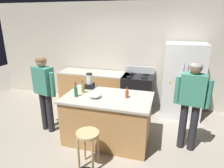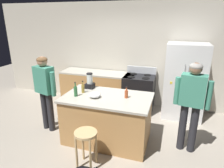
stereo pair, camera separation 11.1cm
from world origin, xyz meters
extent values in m
plane|color=#9E9384|center=(0.00, 0.00, 0.00)|extent=(14.00, 14.00, 0.00)
cube|color=beige|center=(0.00, 1.95, 1.35)|extent=(8.00, 0.10, 2.70)
cube|color=#B7844C|center=(0.00, 0.00, 0.44)|extent=(1.57, 0.92, 0.87)
cube|color=#B2AD9E|center=(0.00, 0.00, 0.89)|extent=(1.63, 0.98, 0.04)
cube|color=#B7844C|center=(-0.80, 1.55, 0.44)|extent=(2.00, 0.64, 0.87)
cube|color=#B2AD9E|center=(-0.80, 1.55, 0.89)|extent=(2.00, 0.64, 0.04)
cube|color=silver|center=(1.39, 1.50, 0.88)|extent=(0.90, 0.70, 1.76)
cylinder|color=#B7BABF|center=(1.35, 1.13, 0.97)|extent=(0.02, 0.02, 0.79)
cylinder|color=#B7BABF|center=(1.43, 1.13, 0.97)|extent=(0.02, 0.02, 0.79)
cube|color=yellow|center=(1.10, 1.15, 0.93)|extent=(0.05, 0.01, 0.05)
cube|color=#268CD8|center=(1.65, 1.15, 0.94)|extent=(0.05, 0.01, 0.05)
cube|color=orange|center=(1.46, 1.15, 1.06)|extent=(0.05, 0.01, 0.05)
cube|color=black|center=(0.33, 1.52, 0.46)|extent=(0.76, 0.64, 0.91)
cube|color=black|center=(0.33, 1.20, 0.41)|extent=(0.60, 0.01, 0.24)
cube|color=#B7BABF|center=(0.33, 1.81, 1.00)|extent=(0.76, 0.06, 0.18)
cylinder|color=black|center=(0.15, 1.37, 0.92)|extent=(0.18, 0.18, 0.01)
cylinder|color=black|center=(0.51, 1.37, 0.92)|extent=(0.18, 0.18, 0.01)
cylinder|color=black|center=(0.15, 1.67, 0.92)|extent=(0.18, 0.18, 0.01)
cylinder|color=black|center=(0.51, 1.67, 0.92)|extent=(0.18, 0.18, 0.01)
cylinder|color=#26262B|center=(-1.41, 0.01, 0.42)|extent=(0.16, 0.16, 0.85)
cylinder|color=#26262B|center=(-1.24, -0.04, 0.42)|extent=(0.16, 0.16, 0.85)
cube|color=#3F8C72|center=(-1.33, -0.01, 1.12)|extent=(0.44, 0.32, 0.54)
cylinder|color=#3F8C72|center=(-1.57, 0.05, 1.07)|extent=(0.11, 0.11, 0.49)
cylinder|color=#3F8C72|center=(-1.09, -0.08, 1.07)|extent=(0.11, 0.11, 0.49)
sphere|color=tan|center=(-1.33, -0.01, 1.49)|extent=(0.25, 0.25, 0.20)
ellipsoid|color=brown|center=(-1.33, -0.01, 1.52)|extent=(0.26, 0.26, 0.12)
cylinder|color=#26262B|center=(1.55, 0.12, 0.44)|extent=(0.15, 0.15, 0.88)
cylinder|color=#26262B|center=(1.37, 0.15, 0.44)|extent=(0.15, 0.15, 0.88)
cube|color=#3F8C72|center=(1.46, 0.14, 1.15)|extent=(0.43, 0.28, 0.54)
cylinder|color=#3F8C72|center=(1.71, 0.10, 1.10)|extent=(0.10, 0.10, 0.48)
cylinder|color=#3F8C72|center=(1.21, 0.17, 1.10)|extent=(0.10, 0.10, 0.48)
sphere|color=#8C664C|center=(1.46, 0.14, 1.52)|extent=(0.23, 0.23, 0.20)
ellipsoid|color=gray|center=(1.46, 0.14, 1.56)|extent=(0.24, 0.24, 0.12)
cylinder|color=tan|center=(-0.07, -0.80, 0.60)|extent=(0.36, 0.36, 0.04)
cylinder|color=tan|center=(-0.19, -0.92, 0.29)|extent=(0.04, 0.04, 0.58)
cylinder|color=tan|center=(0.04, -0.92, 0.29)|extent=(0.04, 0.04, 0.58)
cylinder|color=tan|center=(-0.19, -0.68, 0.29)|extent=(0.04, 0.04, 0.58)
cylinder|color=tan|center=(0.04, -0.68, 0.29)|extent=(0.04, 0.04, 0.58)
cone|color=black|center=(0.19, -1.04, 0.23)|extent=(0.04, 0.04, 0.03)
cube|color=black|center=(-0.49, 0.34, 0.96)|extent=(0.17, 0.17, 0.10)
cylinder|color=silver|center=(-0.49, 0.34, 1.11)|extent=(0.12, 0.12, 0.20)
cylinder|color=black|center=(-0.49, 0.34, 1.22)|extent=(0.12, 0.12, 0.02)
cylinder|color=#B24C26|center=(0.35, 0.05, 0.98)|extent=(0.06, 0.06, 0.14)
cylinder|color=#B24C26|center=(0.35, 0.05, 1.08)|extent=(0.02, 0.02, 0.06)
cylinder|color=black|center=(0.35, 0.05, 1.12)|extent=(0.03, 0.03, 0.02)
cylinder|color=#2D6638|center=(-0.56, -0.15, 1.00)|extent=(0.07, 0.07, 0.18)
cylinder|color=#2D6638|center=(-0.56, -0.15, 1.13)|extent=(0.03, 0.03, 0.08)
cylinder|color=black|center=(-0.56, -0.15, 1.18)|extent=(0.03, 0.03, 0.02)
cylinder|color=olive|center=(-0.51, 0.05, 0.99)|extent=(0.06, 0.06, 0.15)
cylinder|color=olive|center=(-0.51, 0.05, 1.10)|extent=(0.02, 0.02, 0.07)
cylinder|color=black|center=(-0.51, 0.05, 1.14)|extent=(0.03, 0.03, 0.02)
ellipsoid|color=white|center=(-0.20, -0.11, 0.96)|extent=(0.22, 0.22, 0.10)
camera|label=1|loc=(1.02, -3.23, 2.29)|focal=31.72mm
camera|label=2|loc=(1.12, -3.20, 2.29)|focal=31.72mm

